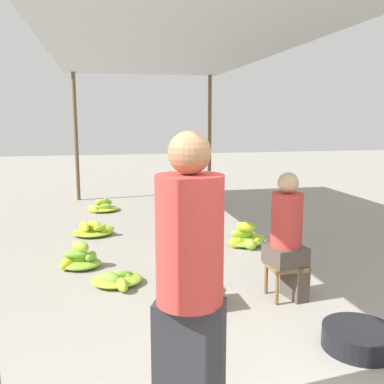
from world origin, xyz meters
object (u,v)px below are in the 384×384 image
banana_pile_left_2 (102,207)px  banana_pile_left_3 (117,279)px  vendor_foreground (190,285)px  crate_near (179,246)px  basin_black (359,338)px  crate_mid (201,295)px  banana_pile_left_0 (80,260)px  banana_pile_right_1 (205,205)px  banana_pile_left_1 (94,230)px  banana_pile_right_0 (246,239)px  vendor_seated (288,235)px  crate_far (179,230)px  stool (285,270)px

banana_pile_left_2 → banana_pile_left_3: bearing=-88.1°
vendor_foreground → crate_near: 3.32m
basin_black → crate_mid: size_ratio=1.49×
banana_pile_left_3 → banana_pile_left_0: bearing=122.6°
banana_pile_right_1 → banana_pile_left_2: bearing=175.6°
banana_pile_left_1 → banana_pile_right_0: (2.09, -0.96, 0.01)m
vendor_seated → banana_pile_left_3: 1.85m
crate_mid → crate_near: bearing=87.0°
banana_pile_right_0 → crate_far: banana_pile_right_0 is taller
basin_black → crate_far: size_ratio=1.40×
banana_pile_left_1 → banana_pile_right_1: bearing=36.4°
crate_mid → crate_far: bearing=84.6°
crate_near → banana_pile_left_0: bearing=-168.3°
vendor_foreground → crate_near: (0.52, 3.19, -0.76)m
vendor_seated → banana_pile_left_1: size_ratio=1.96×
vendor_foreground → crate_far: size_ratio=4.21×
basin_black → crate_near: size_ratio=1.33×
basin_black → vendor_seated: bearing=98.8°
banana_pile_left_2 → vendor_seated: bearing=-68.7°
vendor_seated → banana_pile_right_1: 4.36m
crate_mid → banana_pile_left_0: bearing=130.8°
basin_black → banana_pile_left_3: (-1.77, 1.68, -0.02)m
basin_black → vendor_foreground: bearing=-157.4°
basin_black → banana_pile_left_2: 5.78m
stool → crate_near: bearing=115.9°
banana_pile_left_2 → banana_pile_right_0: (1.95, -2.69, 0.00)m
banana_pile_left_3 → crate_near: crate_near is taller
banana_pile_left_2 → banana_pile_right_1: bearing=-4.4°
vendor_seated → crate_mid: bearing=-178.9°
basin_black → banana_pile_right_1: (0.09, 5.31, -0.02)m
vendor_foreground → banana_pile_left_1: size_ratio=2.65×
stool → banana_pile_left_3: (-1.60, 0.68, -0.22)m
crate_near → vendor_foreground: bearing=-99.3°
banana_pile_left_1 → crate_mid: bearing=-69.8°
vendor_seated → crate_far: 2.52m
vendor_foreground → banana_pile_right_0: (1.52, 3.39, -0.79)m
banana_pile_left_0 → banana_pile_left_3: size_ratio=0.91×
banana_pile_left_2 → stool: bearing=-68.9°
banana_pile_left_0 → crate_near: bearing=11.7°
stool → crate_near: size_ratio=0.83×
banana_pile_left_1 → banana_pile_right_0: size_ratio=0.96×
basin_black → banana_pile_left_2: banana_pile_left_2 is taller
basin_black → crate_near: 2.75m
crate_mid → banana_pile_left_3: bearing=136.8°
banana_pile_left_2 → banana_pile_left_0: bearing=-95.2°
vendor_seated → banana_pile_left_2: 4.82m
banana_pile_left_0 → crate_mid: bearing=-49.2°
basin_black → banana_pile_left_1: size_ratio=0.88×
crate_mid → vendor_foreground: bearing=-105.4°
banana_pile_left_2 → banana_pile_right_1: banana_pile_left_2 is taller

